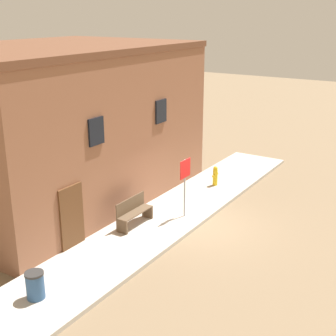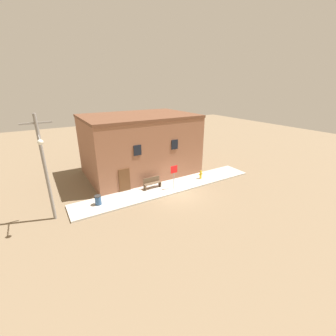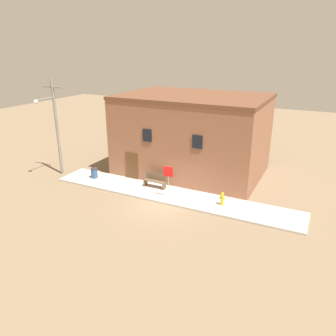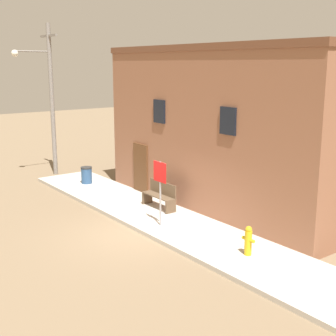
{
  "view_description": "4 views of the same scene",
  "coord_description": "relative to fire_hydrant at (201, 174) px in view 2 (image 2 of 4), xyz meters",
  "views": [
    {
      "loc": [
        -13.57,
        -7.23,
        7.33
      ],
      "look_at": [
        -0.17,
        1.33,
        2.0
      ],
      "focal_mm": 50.0,
      "sensor_mm": 36.0,
      "label": 1
    },
    {
      "loc": [
        -9.85,
        -14.65,
        8.99
      ],
      "look_at": [
        -0.17,
        1.33,
        2.0
      ],
      "focal_mm": 24.0,
      "sensor_mm": 36.0,
      "label": 2
    },
    {
      "loc": [
        8.87,
        -16.85,
        9.47
      ],
      "look_at": [
        -0.17,
        1.33,
        2.0
      ],
      "focal_mm": 35.0,
      "sensor_mm": 36.0,
      "label": 3
    },
    {
      "loc": [
        12.26,
        -7.98,
        5.48
      ],
      "look_at": [
        -0.17,
        1.33,
        2.0
      ],
      "focal_mm": 50.0,
      "sensor_mm": 36.0,
      "label": 4
    }
  ],
  "objects": [
    {
      "name": "bench",
      "position": [
        -5.12,
        0.61,
        0.05
      ],
      "size": [
        1.6,
        0.44,
        0.99
      ],
      "color": "brown",
      "rests_on": "sidewalk"
    },
    {
      "name": "trash_bin",
      "position": [
        -10.12,
        0.11,
        -0.05
      ],
      "size": [
        0.51,
        0.51,
        0.76
      ],
      "color": "#2D517F",
      "rests_on": "sidewalk"
    },
    {
      "name": "fire_hydrant",
      "position": [
        0.0,
        0.0,
        0.0
      ],
      "size": [
        0.44,
        0.21,
        0.86
      ],
      "color": "gold",
      "rests_on": "sidewalk"
    },
    {
      "name": "utility_pole",
      "position": [
        -13.25,
        -0.2,
        3.5
      ],
      "size": [
        1.8,
        1.94,
        7.36
      ],
      "color": "gray",
      "rests_on": "ground"
    },
    {
      "name": "ground_plane",
      "position": [
        -3.64,
        -1.32,
        -0.57
      ],
      "size": [
        80.0,
        80.0,
        0.0
      ],
      "primitive_type": "plane",
      "color": "#7A664C"
    },
    {
      "name": "sidewalk",
      "position": [
        -3.64,
        0.0,
        -0.5
      ],
      "size": [
        17.51,
        2.65,
        0.14
      ],
      "color": "#BCB7AD",
      "rests_on": "ground"
    },
    {
      "name": "stop_sign",
      "position": [
        -3.52,
        -0.54,
        1.1
      ],
      "size": [
        0.68,
        0.06,
        2.19
      ],
      "color": "gray",
      "rests_on": "sidewalk"
    },
    {
      "name": "brick_building",
      "position": [
        -4.19,
        5.1,
        2.5
      ],
      "size": [
        10.97,
        7.66,
        6.15
      ],
      "color": "#8E5B42",
      "rests_on": "ground"
    }
  ]
}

